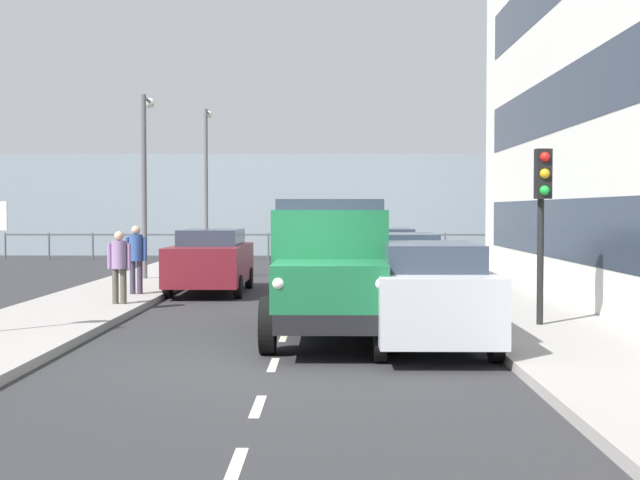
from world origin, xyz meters
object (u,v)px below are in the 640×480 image
car_black_kerbside_2 (385,257)px  traffic_light_near (542,198)px  car_silver_kerbside_near (428,293)px  pedestrian_strolling (119,261)px  lamp_post_promenade (145,167)px  pedestrian_near_railing (136,254)px  lamp_post_far (207,169)px  truck_vintage_green (330,273)px  car_teal_kerbside_1 (400,269)px  car_maroon_oppositeside_0 (211,260)px

car_black_kerbside_2 → traffic_light_near: traffic_light_near is taller
car_silver_kerbside_near → pedestrian_strolling: pedestrian_strolling is taller
traffic_light_near → lamp_post_promenade: bearing=-48.0°
traffic_light_near → car_black_kerbside_2: bearing=-76.1°
pedestrian_near_railing → lamp_post_far: lamp_post_far is taller
pedestrian_strolling → truck_vintage_green: bearing=137.2°
pedestrian_near_railing → lamp_post_far: (0.64, -16.40, 2.89)m
truck_vintage_green → traffic_light_near: traffic_light_near is taller
car_silver_kerbside_near → car_teal_kerbside_1: 5.45m
car_teal_kerbside_1 → car_black_kerbside_2: same height
car_teal_kerbside_1 → lamp_post_far: lamp_post_far is taller
traffic_light_near → pedestrian_strolling: bearing=-21.7°
pedestrian_near_railing → car_silver_kerbside_near: bearing=131.7°
car_silver_kerbside_near → pedestrian_strolling: (6.31, -5.03, 0.21)m
car_black_kerbside_2 → lamp_post_far: (7.08, -12.91, 3.15)m
pedestrian_near_railing → car_teal_kerbside_1: bearing=164.4°
car_black_kerbside_2 → pedestrian_near_railing: 7.33m
truck_vintage_green → car_silver_kerbside_near: size_ratio=1.27×
pedestrian_near_railing → traffic_light_near: 10.44m
pedestrian_near_railing → lamp_post_promenade: lamp_post_promenade is taller
pedestrian_strolling → lamp_post_promenade: 7.67m
pedestrian_strolling → lamp_post_promenade: size_ratio=0.29×
truck_vintage_green → car_black_kerbside_2: size_ratio=1.27×
truck_vintage_green → car_black_kerbside_2: 10.19m
car_silver_kerbside_near → lamp_post_promenade: 14.49m
car_maroon_oppositeside_0 → lamp_post_promenade: bearing=-52.2°
car_maroon_oppositeside_0 → pedestrian_strolling: 4.29m
car_black_kerbside_2 → lamp_post_promenade: size_ratio=0.79×
car_black_kerbside_2 → car_maroon_oppositeside_0: same height
car_black_kerbside_2 → lamp_post_far: bearing=-61.3°
lamp_post_promenade → lamp_post_far: 11.42m
lamp_post_far → truck_vintage_green: bearing=103.4°
car_black_kerbside_2 → lamp_post_promenade: bearing=-11.7°
car_silver_kerbside_near → lamp_post_promenade: size_ratio=0.79×
car_maroon_oppositeside_0 → car_teal_kerbside_1: bearing=143.2°
pedestrian_strolling → lamp_post_far: (0.77, -18.61, 2.94)m
car_silver_kerbside_near → traffic_light_near: 3.19m
car_black_kerbside_2 → car_silver_kerbside_near: bearing=90.0°
truck_vintage_green → pedestrian_strolling: (4.71, -4.36, -0.08)m
traffic_light_near → lamp_post_promenade: size_ratio=0.57×
car_teal_kerbside_1 → lamp_post_promenade: bearing=-42.9°
pedestrian_near_railing → traffic_light_near: size_ratio=0.53×
lamp_post_promenade → car_maroon_oppositeside_0: bearing=127.8°
car_maroon_oppositeside_0 → car_black_kerbside_2: bearing=-160.9°
traffic_light_near → car_maroon_oppositeside_0: bearing=-46.4°
traffic_light_near → lamp_post_promenade: (9.55, -10.61, 1.09)m
truck_vintage_green → car_teal_kerbside_1: size_ratio=1.44×
lamp_post_far → traffic_light_near: bearing=113.0°
car_black_kerbside_2 → lamp_post_promenade: lamp_post_promenade is taller
pedestrian_strolling → pedestrian_near_railing: pedestrian_near_railing is taller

